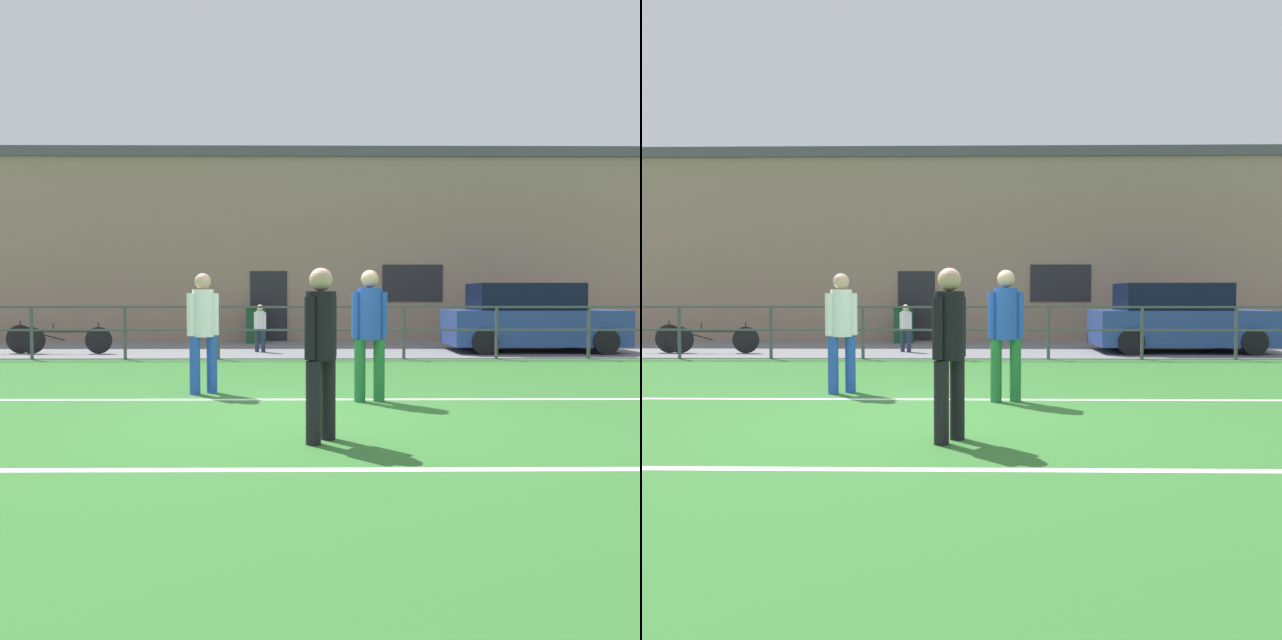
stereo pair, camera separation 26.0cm
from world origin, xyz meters
The scene contains 13 objects.
ground centered at (0.00, 0.00, -0.02)m, with size 60.00×44.00×0.04m, color #33702D.
field_line_touchline centered at (0.00, 1.04, 0.00)m, with size 36.00×0.11×0.00m, color white.
field_line_hash centered at (0.00, -2.12, 0.00)m, with size 36.00×0.11×0.00m, color white.
pavement_strip centered at (0.00, 8.50, 0.01)m, with size 48.00×5.00×0.02m, color slate.
perimeter_fence centered at (0.00, 6.00, 0.75)m, with size 36.07×0.07×1.15m.
clubhouse_facade centered at (0.00, 12.20, 2.90)m, with size 28.00×2.56×5.79m.
player_goalkeeper centered at (0.14, -1.22, 0.93)m, with size 0.30×0.38×1.63m.
player_striker centered at (-1.48, 1.54, 0.96)m, with size 0.41×0.30×1.68m.
player_winger centered at (0.79, 0.89, 0.97)m, with size 0.46×0.30×1.70m.
spectator_child centered at (-1.24, 7.47, 0.67)m, with size 0.30×0.20×1.14m.
parked_car_red centered at (5.30, 7.63, 0.80)m, with size 4.08×1.93×1.65m.
bicycle_parked_1 centered at (-5.74, 7.06, 0.35)m, with size 2.18×0.04×0.73m.
trash_bin_0 centered at (-1.60, 10.20, 0.55)m, with size 0.56×0.48×1.06m.
Camera 1 is at (0.09, -6.74, 1.37)m, focal length 33.33 mm.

